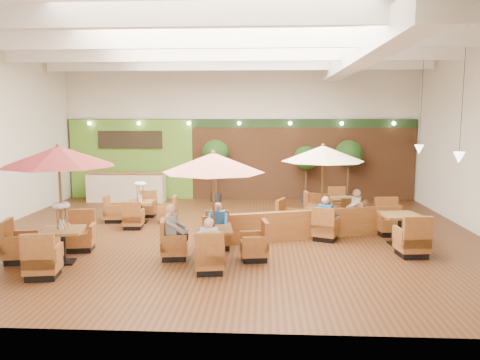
# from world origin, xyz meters

# --- Properties ---
(room) EXTENTS (14.04, 14.00, 5.52)m
(room) POSITION_xyz_m (0.25, 1.22, 3.63)
(room) COLOR #381E0F
(room) RESTS_ON ground
(service_counter) EXTENTS (3.00, 0.75, 1.18)m
(service_counter) POSITION_xyz_m (-4.40, 5.10, 0.58)
(service_counter) COLOR beige
(service_counter) RESTS_ON ground
(booth_divider) EXTENTS (5.53, 1.99, 0.80)m
(booth_divider) POSITION_xyz_m (2.16, -0.32, 0.40)
(booth_divider) COLOR brown
(booth_divider) RESTS_ON ground
(table_0) EXTENTS (2.63, 2.74, 2.72)m
(table_0) POSITION_xyz_m (-3.61, -2.72, 1.94)
(table_0) COLOR brown
(table_0) RESTS_ON ground
(table_1) EXTENTS (2.56, 2.56, 2.55)m
(table_1) POSITION_xyz_m (-0.16, -2.29, 1.74)
(table_1) COLOR brown
(table_1) RESTS_ON ground
(table_2) EXTENTS (2.66, 2.66, 2.55)m
(table_2) POSITION_xyz_m (2.65, 0.53, 1.74)
(table_2) COLOR brown
(table_2) RESTS_ON ground
(table_3) EXTENTS (2.29, 2.29, 1.45)m
(table_3) POSITION_xyz_m (-2.88, 1.47, 0.41)
(table_3) COLOR brown
(table_3) RESTS_ON ground
(table_4) EXTENTS (1.02, 2.80, 1.03)m
(table_4) POSITION_xyz_m (4.50, -0.77, 0.39)
(table_4) COLOR brown
(table_4) RESTS_ON ground
(table_5) EXTENTS (1.71, 2.50, 0.91)m
(table_5) POSITION_xyz_m (3.27, 2.14, 0.34)
(table_5) COLOR brown
(table_5) RESTS_ON ground
(topiary_0) EXTENTS (1.04, 1.04, 2.42)m
(topiary_0) POSITION_xyz_m (-0.90, 5.30, 1.80)
(topiary_0) COLOR black
(topiary_0) RESTS_ON ground
(topiary_1) EXTENTS (0.94, 0.94, 2.19)m
(topiary_1) POSITION_xyz_m (2.62, 5.30, 1.63)
(topiary_1) COLOR black
(topiary_1) RESTS_ON ground
(topiary_2) EXTENTS (1.04, 1.04, 2.42)m
(topiary_2) POSITION_xyz_m (4.23, 5.30, 1.80)
(topiary_2) COLOR black
(topiary_2) RESTS_ON ground
(diner_0) EXTENTS (0.38, 0.32, 0.75)m
(diner_0) POSITION_xyz_m (-0.16, -3.22, 0.74)
(diner_0) COLOR silver
(diner_0) RESTS_ON ground
(diner_1) EXTENTS (0.35, 0.29, 0.71)m
(diner_1) POSITION_xyz_m (-0.16, -1.36, 0.72)
(diner_1) COLOR blue
(diner_1) RESTS_ON ground
(diner_2) EXTENTS (0.37, 0.44, 0.85)m
(diner_2) POSITION_xyz_m (-1.09, -2.29, 0.78)
(diner_2) COLOR gray
(diner_2) RESTS_ON ground
(diner_3) EXTENTS (0.42, 0.39, 0.75)m
(diner_3) POSITION_xyz_m (2.65, -0.41, 0.74)
(diner_3) COLOR blue
(diner_3) RESTS_ON ground
(diner_4) EXTENTS (0.40, 0.44, 0.80)m
(diner_4) POSITION_xyz_m (3.58, 0.53, 0.76)
(diner_4) COLOR silver
(diner_4) RESTS_ON ground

